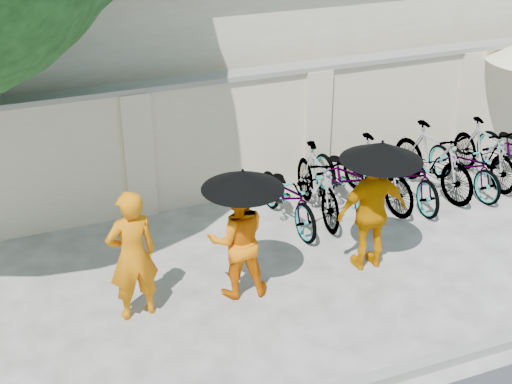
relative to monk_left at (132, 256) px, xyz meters
name	(u,v)px	position (x,y,z in m)	size (l,w,h in m)	color
ground	(280,307)	(1.71, -0.53, -0.85)	(80.00, 80.00, 0.00)	beige
compound_wall	(258,135)	(2.71, 2.67, 0.15)	(20.00, 0.30, 2.00)	beige
building_behind	(233,38)	(3.71, 6.47, 0.75)	(14.00, 6.00, 3.20)	silver
monk_left	(132,256)	(0.00, 0.00, 0.00)	(0.62, 0.41, 1.71)	orange
monk_center	(237,239)	(1.33, -0.02, -0.06)	(0.77, 0.60, 1.59)	orange
parasol_center	(243,180)	(1.38, -0.10, 0.80)	(1.02, 1.02, 0.87)	black
monk_right	(372,212)	(3.24, -0.09, -0.01)	(0.99, 0.41, 1.68)	#D17C00
parasol_right	(382,151)	(3.26, -0.17, 0.90)	(1.08, 1.08, 0.92)	black
bike_0	(288,196)	(2.70, 1.42, -0.38)	(0.63, 1.81, 0.95)	gray
bike_1	(318,183)	(3.23, 1.50, -0.30)	(0.52, 1.85, 1.11)	gray
bike_2	(346,178)	(3.77, 1.56, -0.34)	(0.68, 1.96, 1.03)	gray
bike_3	(377,172)	(4.30, 1.52, -0.30)	(0.52, 1.83, 1.10)	gray
bike_4	(410,174)	(4.83, 1.40, -0.37)	(0.64, 1.83, 0.96)	gray
bike_5	(433,160)	(5.37, 1.55, -0.28)	(0.54, 1.91, 1.15)	gray
bike_6	(465,165)	(5.90, 1.39, -0.40)	(0.61, 1.74, 0.91)	gray
bike_7	(485,152)	(6.44, 1.57, -0.33)	(0.49, 1.74, 1.05)	gray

